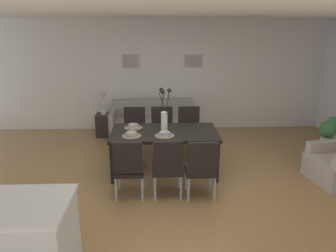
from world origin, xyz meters
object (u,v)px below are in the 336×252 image
Objects in this scene: bowl_near_right at (133,126)px; centerpiece_vase at (164,115)px; framed_picture_center at (193,61)px; dining_table at (164,135)px; framed_picture_left at (130,61)px; dining_chair_mid_left at (201,166)px; table_lamp at (103,98)px; dining_chair_far_right at (162,128)px; side_table at (105,125)px; dining_chair_near_right at (135,129)px; bowl_near_left at (131,134)px; sofa at (153,124)px; potted_plant at (328,130)px; bowl_far_left at (165,133)px; dining_chair_far_left at (167,165)px; dining_chair_mid_right at (189,128)px; dining_chair_near_left at (129,166)px.

centerpiece_vase is at bearing -22.12° from bowl_near_right.
framed_picture_center is at bearing 73.32° from centerpiece_vase.
framed_picture_left is (-0.74, 2.47, 0.98)m from dining_table.
framed_picture_left is at bearing 106.72° from centerpiece_vase.
table_lamp reaches higher than dining_chair_mid_left.
dining_chair_far_right is at bearing -65.45° from framed_picture_left.
side_table is 0.63m from table_lamp.
side_table is (-0.77, 1.08, -0.25)m from dining_chair_near_right.
sofa is at bearing 81.28° from bowl_near_left.
framed_picture_center reaches higher than potted_plant.
side_table is (-1.34, 2.17, -0.52)m from bowl_far_left.
dining_chair_far_left is at bearing -64.24° from table_lamp.
bowl_near_right is at bearing -100.95° from sofa.
table_lamp reaches higher than bowl_near_left.
sofa reaches higher than potted_plant.
dining_chair_mid_left is 1.80m from dining_chair_mid_right.
potted_plant is at bearing -13.23° from sofa.
centerpiece_vase is at bearing -120.42° from dining_chair_mid_right.
table_lamp is 4.88m from potted_plant.
potted_plant is at bearing -18.62° from framed_picture_left.
framed_picture_left reaches higher than bowl_far_left.
dining_chair_far_left is 1.37× the size of potted_plant.
centerpiece_vase is 2.37m from table_lamp.
bowl_near_right is 0.33× the size of side_table.
framed_picture_left is (0.60, 0.52, 1.39)m from side_table.
dining_chair_far_left and dining_chair_mid_right have the same top height.
dining_table is 10.59× the size of bowl_far_left.
dining_chair_mid_right is 5.41× the size of bowl_far_left.
bowl_near_left is at bearing -69.86° from table_lamp.
dining_chair_near_left is at bearing -178.23° from dining_chair_far_left.
table_lamp is at bearing 141.08° from dining_chair_far_right.
dining_chair_mid_left is 2.94m from sofa.
dining_chair_mid_right is at bearing -98.09° from framed_picture_center.
dining_table is 1.96× the size of dining_chair_near_right.
centerpiece_vase is at bearing 89.76° from bowl_far_left.
dining_table is at bearing 59.11° from dining_chair_near_left.
dining_chair_mid_right is 2.16m from side_table.
dining_chair_far_right is 2.09m from framed_picture_center.
bowl_near_right is 0.25× the size of potted_plant.
centerpiece_vase is (0.53, 0.89, 0.51)m from dining_chair_near_left.
dining_chair_near_left reaches higher than bowl_near_right.
centerpiece_vase is 3.65m from potted_plant.
dining_chair_near_left is 1.00× the size of dining_chair_near_right.
bowl_near_left is at bearing -85.74° from framed_picture_left.
dining_chair_mid_left reaches higher than side_table.
dining_chair_far_left is 3.16m from table_lamp.
dining_chair_mid_left is at bearing -5.96° from dining_chair_far_left.
dining_chair_far_right is 1.02m from centerpiece_vase.
dining_chair_mid_left is 5.41× the size of bowl_far_left.
dining_chair_near_right reaches higher than bowl_near_right.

